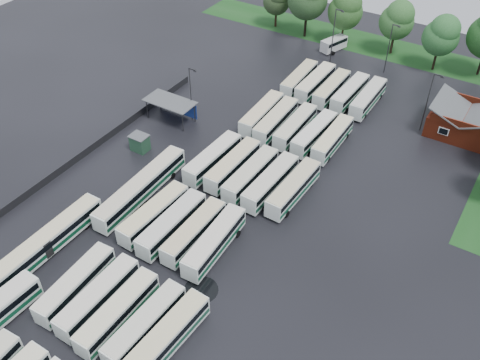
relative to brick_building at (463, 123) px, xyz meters
The scene contains 42 objects.
ground 49.08m from the brick_building, 119.30° to the right, with size 160.00×160.00×0.00m, color black.
brick_building is the anchor object (origin of this frame).
wash_shed 46.14m from the brick_building, 153.27° to the right, with size 8.20×4.20×3.58m.
utility_hut 50.26m from the brick_building, 143.11° to the right, with size 2.70×2.20×2.62m.
grass_strip_north 31.19m from the brick_building, 134.96° to the left, with size 80.00×10.00×0.01m, color #164416.
west_fence 57.83m from the brick_building, 143.04° to the right, with size 0.10×50.00×1.20m, color #2D2D30.
bus_r1c0 61.87m from the brick_building, 117.52° to the right, with size 2.84×11.00×3.03m.
bus_r1c1 60.38m from the brick_building, 114.66° to the right, with size 2.37×11.07×3.08m.
bus_r1c2 59.48m from the brick_building, 111.73° to the right, with size 2.36×11.03×3.07m.
bus_r1c3 57.96m from the brick_building, 108.72° to the right, with size 2.67×10.87×3.00m.
bus_r1c4 57.20m from the brick_building, 105.93° to the right, with size 2.97×11.45×3.16m.
bus_r2c0 50.21m from the brick_building, 124.23° to the right, with size 2.89×11.32×3.12m.
bus_r2c1 48.75m from the brick_building, 121.11° to the right, with size 2.58×11.40×3.16m.
bus_r2c2 46.85m from the brick_building, 118.17° to the right, with size 2.32×10.86×3.02m.
bus_r2c3 45.57m from the brick_building, 114.64° to the right, with size 2.96×11.45×3.16m.
bus_r3c0 39.84m from the brick_building, 135.38° to the right, with size 2.76×11.34×3.14m.
bus_r3c1 37.41m from the brick_building, 132.06° to the right, with size 2.57×11.23×3.11m.
bus_r3c2 35.71m from the brick_building, 127.76° to the right, with size 2.60×11.29×3.13m.
bus_r3c3 33.84m from the brick_building, 123.54° to the right, with size 2.77×11.44×3.17m.
bus_r3c4 31.69m from the brick_building, 119.23° to the right, with size 2.70×11.31×3.13m.
bus_r4c0 31.60m from the brick_building, 153.46° to the right, with size 2.78×11.27×3.11m.
bus_r4c1 29.29m from the brick_building, 150.04° to the right, with size 2.71×11.32×3.13m.
bus_r4c2 26.35m from the brick_building, 146.76° to the right, with size 2.47×10.96×3.04m.
bus_r4c3 23.71m from the brick_building, 142.23° to the right, with size 2.81×10.97×3.03m.
bus_r4c4 21.31m from the brick_building, 137.67° to the right, with size 2.37×10.81×3.01m.
bus_r5c0 28.33m from the brick_building, behind, with size 2.66×10.92×3.02m.
bus_r5c1 25.26m from the brick_building, behind, with size 2.55×11.41×3.17m.
bus_r5c2 22.05m from the brick_building, behind, with size 2.32×10.84×3.02m.
bus_r5c3 18.83m from the brick_building, behind, with size 2.64×10.99×3.04m.
bus_r5c4 15.54m from the brick_building, behind, with size 2.40×11.15×3.10m.
artic_bus_west_b 50.59m from the brick_building, 130.67° to the right, with size 2.77×16.97×3.14m.
artic_bus_west_c 63.39m from the brick_building, 124.75° to the right, with size 2.42×16.42×3.04m.
minibus 33.05m from the brick_building, 151.55° to the left, with size 3.79×6.04×2.48m.
tree_north_2 34.98m from the brick_building, 146.27° to the left, with size 6.85×6.85×11.34m.
tree_north_3 28.15m from the brick_building, 132.53° to the left, with size 6.61×6.61×10.95m.
tree_north_4 21.27m from the brick_building, 118.07° to the left, with size 6.61×6.61×10.94m.
lamp_post_ne 7.34m from the brick_building, 155.38° to the right, with size 1.56×0.30×10.14m.
lamp_post_nw 42.99m from the brick_building, 153.44° to the right, with size 1.44×0.28×9.35m.
lamp_post_back_w 29.55m from the brick_building, 158.78° to the left, with size 1.64×0.32×10.66m.
lamp_post_back_e 21.44m from the brick_building, 144.07° to the left, with size 1.46×0.28×9.45m.
puddle_2 52.42m from the brick_building, 128.29° to the right, with size 5.37×5.37×0.01m, color black.
puddle_3 50.18m from the brick_building, 109.90° to the right, with size 4.03×4.03×0.01m, color black.
Camera 1 is at (31.06, -34.67, 48.94)m, focal length 40.00 mm.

